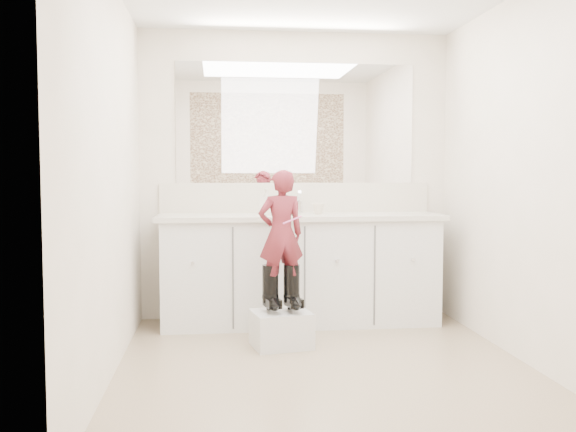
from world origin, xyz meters
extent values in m
plane|color=#867357|center=(0.00, 0.00, 0.00)|extent=(3.00, 3.00, 0.00)
plane|color=beige|center=(0.00, 1.50, 1.20)|extent=(2.60, 0.00, 2.60)
plane|color=beige|center=(0.00, -1.50, 1.20)|extent=(2.60, 0.00, 2.60)
plane|color=beige|center=(-1.30, 0.00, 1.20)|extent=(0.00, 3.00, 3.00)
plane|color=beige|center=(1.30, 0.00, 1.20)|extent=(0.00, 3.00, 3.00)
cube|color=silver|center=(0.00, 1.23, 0.42)|extent=(2.20, 0.55, 0.85)
cube|color=beige|center=(0.00, 1.21, 0.87)|extent=(2.28, 0.58, 0.04)
cube|color=beige|center=(0.00, 1.49, 1.02)|extent=(2.28, 0.03, 0.25)
cube|color=white|center=(0.00, 1.49, 1.64)|extent=(2.00, 0.02, 1.00)
cube|color=#472819|center=(0.00, -1.49, 1.65)|extent=(2.00, 0.01, 1.20)
cylinder|color=silver|center=(0.00, 1.38, 0.94)|extent=(0.08, 0.08, 0.10)
imported|color=beige|center=(0.15, 1.24, 0.93)|extent=(0.12, 0.12, 0.09)
imported|color=silver|center=(-0.28, 1.19, 0.99)|extent=(0.12, 0.12, 0.21)
cube|color=silver|center=(-0.22, 0.53, 0.13)|extent=(0.45, 0.40, 0.25)
imported|color=#B03641|center=(-0.22, 0.55, 0.80)|extent=(0.36, 0.27, 0.89)
cylinder|color=#E75AAA|center=(-0.15, 0.47, 0.90)|extent=(0.14, 0.04, 0.06)
camera|label=1|loc=(-0.67, -3.89, 1.23)|focal=40.00mm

